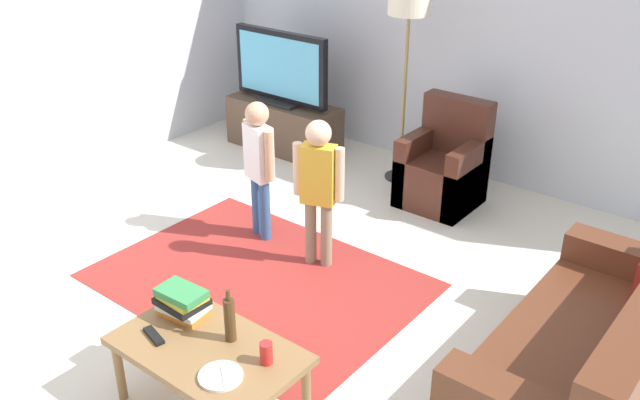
{
  "coord_description": "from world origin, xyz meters",
  "views": [
    {
      "loc": [
        2.52,
        -2.57,
        2.68
      ],
      "look_at": [
        0.0,
        0.6,
        0.65
      ],
      "focal_mm": 38.51,
      "sensor_mm": 36.0,
      "label": 1
    }
  ],
  "objects_px": {
    "tv_stand": "(284,127)",
    "tv": "(281,68)",
    "book_stack": "(183,302)",
    "tv_remote": "(154,336)",
    "child_center": "(318,181)",
    "bottle": "(230,319)",
    "soda_can": "(266,353)",
    "couch": "(596,364)",
    "floor_lamp": "(409,9)",
    "plate": "(221,376)",
    "child_near_tv": "(259,158)",
    "armchair": "(445,170)",
    "coffee_table": "(208,354)"
  },
  "relations": [
    {
      "from": "tv_stand",
      "to": "tv",
      "type": "bearing_deg",
      "value": -90.0
    },
    {
      "from": "book_stack",
      "to": "tv_remote",
      "type": "relative_size",
      "value": 1.69
    },
    {
      "from": "child_center",
      "to": "bottle",
      "type": "bearing_deg",
      "value": -69.06
    },
    {
      "from": "child_center",
      "to": "book_stack",
      "type": "distance_m",
      "value": 1.44
    },
    {
      "from": "tv_stand",
      "to": "child_center",
      "type": "height_order",
      "value": "child_center"
    },
    {
      "from": "soda_can",
      "to": "child_center",
      "type": "bearing_deg",
      "value": 119.55
    },
    {
      "from": "couch",
      "to": "floor_lamp",
      "type": "relative_size",
      "value": 1.01
    },
    {
      "from": "plate",
      "to": "couch",
      "type": "bearing_deg",
      "value": 45.99
    },
    {
      "from": "tv",
      "to": "child_near_tv",
      "type": "bearing_deg",
      "value": -53.96
    },
    {
      "from": "tv_stand",
      "to": "child_center",
      "type": "xyz_separation_m",
      "value": [
        1.65,
        -1.5,
        0.42
      ]
    },
    {
      "from": "child_near_tv",
      "to": "book_stack",
      "type": "xyz_separation_m",
      "value": [
        0.79,
        -1.46,
        -0.16
      ]
    },
    {
      "from": "couch",
      "to": "soda_can",
      "type": "relative_size",
      "value": 15.0
    },
    {
      "from": "tv_stand",
      "to": "armchair",
      "type": "xyz_separation_m",
      "value": [
        1.86,
        -0.04,
        0.05
      ]
    },
    {
      "from": "tv",
      "to": "floor_lamp",
      "type": "distance_m",
      "value": 1.49
    },
    {
      "from": "armchair",
      "to": "floor_lamp",
      "type": "xyz_separation_m",
      "value": [
        -0.56,
        0.19,
        1.25
      ]
    },
    {
      "from": "armchair",
      "to": "bottle",
      "type": "distance_m",
      "value": 2.89
    },
    {
      "from": "child_near_tv",
      "to": "floor_lamp",
      "type": "bearing_deg",
      "value": 81.02
    },
    {
      "from": "tv_stand",
      "to": "floor_lamp",
      "type": "distance_m",
      "value": 1.85
    },
    {
      "from": "tv",
      "to": "couch",
      "type": "distance_m",
      "value": 4.13
    },
    {
      "from": "child_near_tv",
      "to": "coffee_table",
      "type": "xyz_separation_m",
      "value": [
        1.09,
        -1.56,
        -0.29
      ]
    },
    {
      "from": "couch",
      "to": "bottle",
      "type": "distance_m",
      "value": 1.94
    },
    {
      "from": "couch",
      "to": "plate",
      "type": "xyz_separation_m",
      "value": [
        -1.36,
        -1.4,
        0.14
      ]
    },
    {
      "from": "child_near_tv",
      "to": "tv_stand",
      "type": "bearing_deg",
      "value": 125.65
    },
    {
      "from": "tv",
      "to": "plate",
      "type": "relative_size",
      "value": 5.0
    },
    {
      "from": "tv",
      "to": "child_near_tv",
      "type": "distance_m",
      "value": 1.79
    },
    {
      "from": "coffee_table",
      "to": "bottle",
      "type": "distance_m",
      "value": 0.22
    },
    {
      "from": "plate",
      "to": "soda_can",
      "type": "bearing_deg",
      "value": 65.62
    },
    {
      "from": "couch",
      "to": "book_stack",
      "type": "relative_size",
      "value": 6.28
    },
    {
      "from": "tv",
      "to": "bottle",
      "type": "bearing_deg",
      "value": -52.8
    },
    {
      "from": "tv_stand",
      "to": "coffee_table",
      "type": "distance_m",
      "value": 3.71
    },
    {
      "from": "armchair",
      "to": "bottle",
      "type": "xyz_separation_m",
      "value": [
        0.33,
        -2.86,
        0.25
      ]
    },
    {
      "from": "floor_lamp",
      "to": "book_stack",
      "type": "height_order",
      "value": "floor_lamp"
    },
    {
      "from": "soda_can",
      "to": "bottle",
      "type": "bearing_deg",
      "value": 175.76
    },
    {
      "from": "child_near_tv",
      "to": "child_center",
      "type": "distance_m",
      "value": 0.61
    },
    {
      "from": "book_stack",
      "to": "coffee_table",
      "type": "bearing_deg",
      "value": -19.64
    },
    {
      "from": "couch",
      "to": "child_center",
      "type": "distance_m",
      "value": 2.11
    },
    {
      "from": "plate",
      "to": "tv_remote",
      "type": "bearing_deg",
      "value": 180.0
    },
    {
      "from": "child_near_tv",
      "to": "plate",
      "type": "relative_size",
      "value": 5.01
    },
    {
      "from": "tv_stand",
      "to": "plate",
      "type": "distance_m",
      "value": 3.93
    },
    {
      "from": "bottle",
      "to": "tv_remote",
      "type": "bearing_deg",
      "value": -143.97
    },
    {
      "from": "floor_lamp",
      "to": "tv_stand",
      "type": "bearing_deg",
      "value": -173.34
    },
    {
      "from": "soda_can",
      "to": "floor_lamp",
      "type": "bearing_deg",
      "value": 110.62
    },
    {
      "from": "armchair",
      "to": "child_center",
      "type": "xyz_separation_m",
      "value": [
        -0.21,
        -1.46,
        0.37
      ]
    },
    {
      "from": "child_center",
      "to": "coffee_table",
      "type": "relative_size",
      "value": 1.11
    },
    {
      "from": "couch",
      "to": "book_stack",
      "type": "xyz_separation_m",
      "value": [
        -1.88,
        -1.17,
        0.22
      ]
    },
    {
      "from": "floor_lamp",
      "to": "bottle",
      "type": "distance_m",
      "value": 3.33
    },
    {
      "from": "floor_lamp",
      "to": "soda_can",
      "type": "height_order",
      "value": "floor_lamp"
    },
    {
      "from": "book_stack",
      "to": "tv_remote",
      "type": "xyz_separation_m",
      "value": [
        0.03,
        -0.23,
        -0.08
      ]
    },
    {
      "from": "couch",
      "to": "child_center",
      "type": "height_order",
      "value": "child_center"
    },
    {
      "from": "floor_lamp",
      "to": "plate",
      "type": "distance_m",
      "value": 3.64
    }
  ]
}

